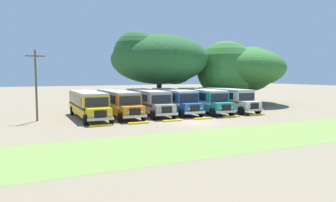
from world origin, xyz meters
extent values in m
plane|color=#84755B|center=(0.00, 0.00, 0.00)|extent=(220.00, 220.00, 0.00)
cube|color=olive|center=(0.00, -7.77, 0.00)|extent=(80.00, 8.02, 0.01)
cube|color=yellow|center=(-8.83, 7.83, 1.55)|extent=(2.51, 9.20, 2.10)
cube|color=black|center=(-8.83, 7.83, 1.38)|extent=(2.54, 9.22, 0.24)
cube|color=black|center=(-7.56, 8.13, 2.05)|extent=(0.05, 8.00, 0.80)
cube|color=black|center=(-10.10, 8.13, 2.05)|extent=(0.05, 8.00, 0.80)
cube|color=#B2B2B7|center=(-8.83, 7.83, 2.71)|extent=(2.43, 9.10, 0.22)
cube|color=yellow|center=(-8.84, 2.53, 1.02)|extent=(2.20, 1.40, 1.05)
cube|color=black|center=(-8.84, 1.79, 1.05)|extent=(1.10, 0.10, 0.70)
cube|color=#B7B7BC|center=(-8.84, 1.75, 0.62)|extent=(2.40, 0.20, 0.24)
cube|color=black|center=(-8.84, 3.20, 2.05)|extent=(2.20, 0.06, 0.84)
cube|color=black|center=(-8.82, 12.45, 1.45)|extent=(0.90, 0.06, 1.30)
sphere|color=#EAE5C6|center=(-8.14, 1.74, 1.05)|extent=(0.20, 0.20, 0.20)
sphere|color=#EAE5C6|center=(-9.54, 1.74, 1.05)|extent=(0.20, 0.20, 0.20)
cylinder|color=black|center=(-7.64, 2.63, 0.50)|extent=(0.28, 1.00, 1.00)
cylinder|color=black|center=(-10.04, 2.63, 0.50)|extent=(0.28, 1.00, 1.00)
cylinder|color=black|center=(-7.62, 10.83, 0.50)|extent=(0.28, 1.00, 1.00)
cylinder|color=black|center=(-10.02, 10.83, 0.50)|extent=(0.28, 1.00, 1.00)
cube|color=orange|center=(-5.46, 8.23, 1.55)|extent=(2.51, 9.20, 2.10)
cube|color=white|center=(-5.46, 8.23, 1.38)|extent=(2.54, 9.22, 0.24)
cube|color=black|center=(-4.19, 8.54, 2.05)|extent=(0.05, 8.00, 0.80)
cube|color=black|center=(-6.73, 8.53, 2.05)|extent=(0.05, 8.00, 0.80)
cube|color=#B2B2B7|center=(-5.46, 8.23, 2.71)|extent=(2.43, 9.10, 0.22)
cube|color=orange|center=(-5.45, 2.93, 1.02)|extent=(2.20, 1.40, 1.05)
cube|color=black|center=(-5.45, 2.19, 1.05)|extent=(1.10, 0.10, 0.70)
cube|color=#B7B7BC|center=(-5.45, 2.15, 0.62)|extent=(2.40, 0.20, 0.24)
cube|color=black|center=(-5.45, 3.60, 2.05)|extent=(2.20, 0.06, 0.84)
cube|color=white|center=(-5.46, 12.85, 1.45)|extent=(0.90, 0.06, 1.30)
sphere|color=#EAE5C6|center=(-4.75, 2.15, 1.05)|extent=(0.20, 0.20, 0.20)
sphere|color=#EAE5C6|center=(-6.15, 2.14, 1.05)|extent=(0.20, 0.20, 0.20)
cylinder|color=black|center=(-4.25, 3.04, 0.50)|extent=(0.28, 1.00, 1.00)
cylinder|color=black|center=(-6.65, 3.03, 0.50)|extent=(0.28, 1.00, 1.00)
cylinder|color=black|center=(-4.26, 11.24, 0.50)|extent=(0.28, 1.00, 1.00)
cylinder|color=black|center=(-6.66, 11.23, 0.50)|extent=(0.28, 1.00, 1.00)
cube|color=#9E9993|center=(-1.76, 8.45, 1.55)|extent=(2.83, 9.28, 2.10)
cube|color=#282828|center=(-1.76, 8.45, 1.38)|extent=(2.86, 9.30, 0.24)
cube|color=black|center=(-0.48, 8.70, 2.05)|extent=(0.32, 8.00, 0.80)
cube|color=black|center=(-3.02, 8.79, 2.05)|extent=(0.32, 8.00, 0.80)
cube|color=#B2B2B7|center=(-1.76, 8.45, 2.71)|extent=(2.74, 9.18, 0.22)
cube|color=#9E9993|center=(-1.95, 3.15, 1.02)|extent=(2.25, 1.48, 1.05)
cube|color=black|center=(-1.98, 2.41, 1.05)|extent=(1.10, 0.14, 0.70)
cube|color=#B7B7BC|center=(-1.98, 2.37, 0.62)|extent=(2.41, 0.29, 0.24)
cube|color=black|center=(-1.93, 3.82, 2.05)|extent=(2.20, 0.14, 0.84)
cube|color=#282828|center=(-1.60, 13.07, 1.45)|extent=(0.90, 0.09, 1.30)
sphere|color=#EAE5C6|center=(-1.28, 2.34, 1.05)|extent=(0.20, 0.20, 0.20)
sphere|color=#EAE5C6|center=(-2.68, 2.39, 1.05)|extent=(0.20, 0.20, 0.20)
cylinder|color=black|center=(-0.75, 3.21, 0.50)|extent=(0.32, 1.01, 1.00)
cylinder|color=black|center=(-3.14, 3.29, 0.50)|extent=(0.32, 1.01, 1.00)
cylinder|color=black|center=(-0.46, 11.40, 0.50)|extent=(0.32, 1.01, 1.00)
cylinder|color=black|center=(-2.85, 11.49, 0.50)|extent=(0.32, 1.01, 1.00)
cube|color=#23519E|center=(1.68, 8.48, 1.55)|extent=(3.06, 9.34, 2.10)
cube|color=silver|center=(1.68, 8.48, 1.38)|extent=(3.09, 9.36, 0.24)
cube|color=black|center=(2.96, 8.70, 2.05)|extent=(0.53, 7.99, 0.80)
cube|color=black|center=(0.43, 8.85, 2.05)|extent=(0.53, 7.99, 0.80)
cube|color=silver|center=(1.68, 8.48, 2.71)|extent=(2.98, 9.23, 0.22)
cube|color=#23519E|center=(1.35, 3.19, 1.02)|extent=(2.28, 1.53, 1.05)
cube|color=black|center=(1.31, 2.45, 1.05)|extent=(1.10, 0.17, 0.70)
cube|color=#B7B7BC|center=(1.30, 2.41, 0.62)|extent=(2.41, 0.35, 0.24)
cube|color=black|center=(1.39, 3.86, 2.05)|extent=(2.20, 0.20, 0.84)
cube|color=silver|center=(1.96, 13.09, 1.45)|extent=(0.90, 0.12, 1.30)
sphere|color=#EAE5C6|center=(2.00, 2.35, 1.05)|extent=(0.20, 0.20, 0.20)
sphere|color=#EAE5C6|center=(0.60, 2.44, 1.05)|extent=(0.20, 0.20, 0.20)
cylinder|color=black|center=(2.55, 3.21, 0.50)|extent=(0.34, 1.02, 1.00)
cylinder|color=black|center=(0.16, 3.36, 0.50)|extent=(0.34, 1.02, 1.00)
cylinder|color=black|center=(3.06, 11.40, 0.50)|extent=(0.34, 1.02, 1.00)
cylinder|color=black|center=(0.67, 11.54, 0.50)|extent=(0.34, 1.02, 1.00)
cube|color=teal|center=(5.20, 7.67, 1.55)|extent=(3.18, 9.36, 2.10)
cube|color=white|center=(5.20, 7.67, 1.38)|extent=(3.21, 9.38, 0.24)
cube|color=black|center=(6.49, 7.87, 2.05)|extent=(0.64, 7.98, 0.80)
cube|color=black|center=(3.96, 8.06, 2.05)|extent=(0.64, 7.98, 0.80)
cube|color=silver|center=(5.20, 7.67, 2.71)|extent=(3.10, 9.26, 0.22)
cube|color=teal|center=(4.80, 2.38, 1.02)|extent=(2.30, 1.56, 1.05)
cube|color=black|center=(4.75, 1.64, 1.05)|extent=(1.10, 0.18, 0.70)
cube|color=#B7B7BC|center=(4.74, 1.60, 0.62)|extent=(2.41, 0.38, 0.24)
cube|color=black|center=(4.85, 3.05, 2.05)|extent=(2.20, 0.22, 0.84)
cube|color=white|center=(5.55, 12.27, 1.45)|extent=(0.90, 0.13, 1.30)
sphere|color=#EAE5C6|center=(5.44, 1.54, 1.05)|extent=(0.20, 0.20, 0.20)
sphere|color=#EAE5C6|center=(4.04, 1.65, 1.05)|extent=(0.20, 0.20, 0.20)
cylinder|color=black|center=(6.01, 2.39, 0.50)|extent=(0.35, 1.02, 1.00)
cylinder|color=black|center=(3.61, 2.57, 0.50)|extent=(0.35, 1.02, 1.00)
cylinder|color=black|center=(6.62, 10.57, 0.50)|extent=(0.35, 1.02, 1.00)
cylinder|color=black|center=(4.23, 10.75, 0.50)|extent=(0.35, 1.02, 1.00)
cube|color=silver|center=(8.76, 7.74, 1.55)|extent=(2.62, 9.23, 2.10)
cube|color=red|center=(8.76, 7.74, 1.38)|extent=(2.65, 9.25, 0.24)
cube|color=black|center=(10.04, 8.02, 2.05)|extent=(0.14, 8.00, 0.80)
cube|color=black|center=(7.50, 8.06, 2.05)|extent=(0.14, 8.00, 0.80)
cube|color=#B2B2B7|center=(8.76, 7.74, 2.71)|extent=(2.54, 9.13, 0.22)
cube|color=silver|center=(8.69, 2.44, 1.02)|extent=(2.22, 1.43, 1.05)
cube|color=black|center=(8.68, 1.70, 1.05)|extent=(1.10, 0.11, 0.70)
cube|color=#B7B7BC|center=(8.68, 1.66, 0.62)|extent=(2.40, 0.23, 0.24)
cube|color=black|center=(8.70, 3.11, 2.05)|extent=(2.20, 0.09, 0.84)
cube|color=red|center=(8.82, 12.36, 1.45)|extent=(0.90, 0.07, 1.30)
sphere|color=#EAE5C6|center=(9.38, 1.64, 1.05)|extent=(0.20, 0.20, 0.20)
sphere|color=#EAE5C6|center=(7.98, 1.66, 1.05)|extent=(0.20, 0.20, 0.20)
cylinder|color=black|center=(9.90, 2.52, 0.50)|extent=(0.29, 1.00, 1.00)
cylinder|color=black|center=(7.50, 2.55, 0.50)|extent=(0.29, 1.00, 1.00)
cylinder|color=black|center=(10.00, 10.72, 0.50)|extent=(0.29, 1.00, 1.00)
cylinder|color=black|center=(7.60, 10.75, 0.50)|extent=(0.29, 1.00, 1.00)
cube|color=yellow|center=(-8.90, 1.52, 0.07)|extent=(2.00, 0.36, 0.15)
cube|color=yellow|center=(-5.34, 1.52, 0.07)|extent=(2.00, 0.36, 0.15)
cube|color=yellow|center=(-1.78, 1.52, 0.07)|extent=(2.00, 0.36, 0.15)
cube|color=yellow|center=(1.78, 1.52, 0.07)|extent=(2.00, 0.36, 0.15)
cube|color=yellow|center=(5.34, 1.52, 0.07)|extent=(2.00, 0.36, 0.15)
cube|color=yellow|center=(8.90, 1.52, 0.07)|extent=(2.00, 0.36, 0.15)
cylinder|color=brown|center=(3.29, 16.34, 2.07)|extent=(0.74, 0.74, 4.14)
ellipsoid|color=#235628|center=(3.29, 16.34, 6.84)|extent=(13.93, 15.12, 7.19)
sphere|color=#235628|center=(6.62, 17.75, 6.52)|extent=(6.79, 6.79, 6.79)
sphere|color=#235628|center=(-0.62, 15.14, 7.45)|extent=(6.33, 6.33, 6.33)
sphere|color=#235628|center=(3.29, 19.61, 6.65)|extent=(6.89, 6.89, 6.89)
cylinder|color=brown|center=(16.47, 14.44, 1.63)|extent=(1.06, 1.06, 3.26)
ellipsoid|color=#33702D|center=(16.47, 14.44, 5.69)|extent=(13.67, 14.77, 6.50)
sphere|color=#33702D|center=(20.61, 16.19, 5.65)|extent=(7.53, 7.53, 7.53)
sphere|color=#33702D|center=(12.99, 13.36, 5.38)|extent=(8.71, 8.71, 8.71)
sphere|color=#33702D|center=(16.47, 18.49, 6.39)|extent=(6.76, 6.76, 6.76)
cylinder|color=brown|center=(-13.86, 7.49, 3.52)|extent=(0.20, 0.20, 7.03)
cube|color=brown|center=(-13.86, 7.49, 6.43)|extent=(1.80, 0.12, 0.12)
camera|label=1|loc=(-15.26, -25.97, 4.57)|focal=33.43mm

